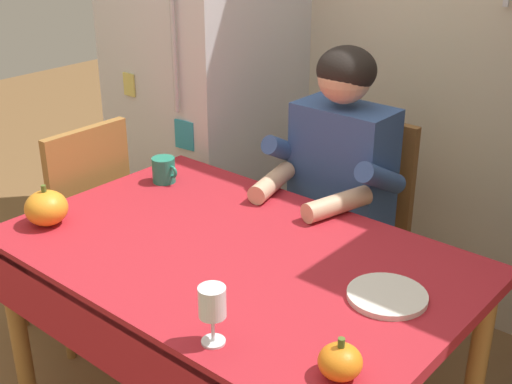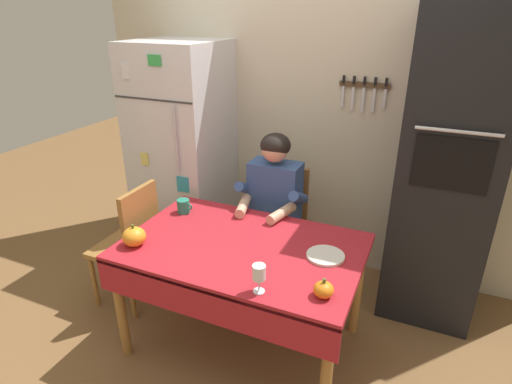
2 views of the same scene
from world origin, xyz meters
TOP-DOWN VIEW (x-y plane):
  - back_wall_assembly at (0.05, 1.35)m, footprint 3.70×0.13m
  - refrigerator at (-0.95, 0.96)m, footprint 0.68×0.71m
  - dining_table at (0.00, 0.08)m, footprint 1.40×0.90m
  - chair_behind_person at (-0.05, 0.87)m, footprint 0.40×0.40m
  - seated_person at (-0.05, 0.68)m, footprint 0.47×0.55m
  - chair_left_side at (-0.90, 0.17)m, footprint 0.40×0.40m
  - coffee_mug at (-0.55, 0.32)m, footprint 0.11×0.08m
  - wine_glass at (0.27, -0.27)m, footprint 0.07×0.07m
  - pumpkin_large at (-0.58, -0.16)m, footprint 0.14×0.14m
  - pumpkin_medium at (0.57, -0.18)m, footprint 0.10×0.10m
  - serving_tray at (0.49, 0.17)m, footprint 0.21×0.21m

SIDE VIEW (x-z plane):
  - chair_behind_person at x=-0.05m, z-range 0.05..0.98m
  - chair_left_side at x=-0.90m, z-range 0.05..0.98m
  - dining_table at x=0.00m, z-range 0.29..1.03m
  - seated_person at x=-0.05m, z-range 0.11..1.36m
  - serving_tray at x=0.49m, z-range 0.74..0.76m
  - pumpkin_medium at x=0.57m, z-range 0.73..0.83m
  - coffee_mug at x=-0.55m, z-range 0.74..0.83m
  - pumpkin_large at x=-0.58m, z-range 0.73..0.86m
  - wine_glass at x=0.27m, z-range 0.77..0.92m
  - refrigerator at x=-0.95m, z-range 0.00..1.80m
  - back_wall_assembly at x=0.05m, z-range 0.00..2.60m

